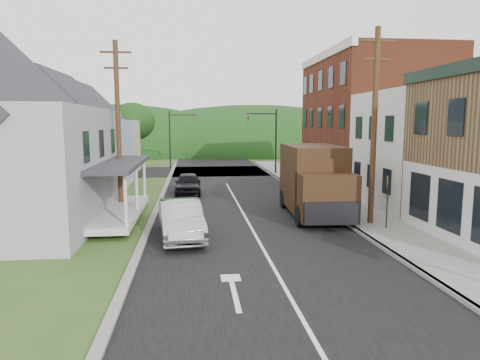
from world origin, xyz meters
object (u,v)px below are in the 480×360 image
object	(u,v)px
warning_sign	(387,195)
dark_sedan	(188,184)
silver_sedan	(181,220)
delivery_van	(315,181)

from	to	relation	value
warning_sign	dark_sedan	bearing A→B (deg)	148.34
silver_sedan	dark_sedan	size ratio (longest dim) A/B	1.14
dark_sedan	warning_sign	distance (m)	14.13
silver_sedan	delivery_van	world-z (taller)	delivery_van
silver_sedan	warning_sign	world-z (taller)	warning_sign
silver_sedan	dark_sedan	distance (m)	11.17
dark_sedan	warning_sign	bearing A→B (deg)	-50.78
delivery_van	warning_sign	size ratio (longest dim) A/B	2.78
silver_sedan	warning_sign	bearing A→B (deg)	-5.48
delivery_van	warning_sign	distance (m)	4.11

